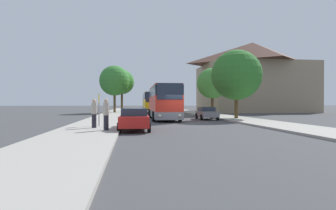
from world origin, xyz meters
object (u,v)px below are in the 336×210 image
pedestrian_waiting_far (94,113)px  tree_left_near (115,81)px  parked_car_left_curb (134,119)px  tree_right_mid (212,83)px  tree_left_far (122,82)px  tree_right_near (236,75)px  bus_front (163,102)px  parked_car_right_near (207,113)px  pedestrian_waiting_near (106,114)px  bus_middle (152,103)px  bus_stop_sign (99,106)px

pedestrian_waiting_far → tree_left_near: size_ratio=0.23×
parked_car_left_curb → tree_right_mid: (11.31, 19.22, 3.84)m
tree_left_far → tree_right_mid: bearing=-44.0°
tree_left_far → tree_right_near: tree_left_far is taller
bus_front → parked_car_right_near: bus_front is taller
tree_right_mid → pedestrian_waiting_near: bearing=-122.8°
pedestrian_waiting_far → bus_middle: bearing=6.8°
bus_front → parked_car_left_curb: bearing=-105.5°
tree_left_near → tree_right_mid: bearing=-34.3°
parked_car_left_curb → tree_right_mid: size_ratio=0.63×
parked_car_left_curb → tree_right_near: (11.04, 9.85, 4.04)m
bus_front → tree_left_far: 21.98m
bus_middle → tree_left_near: bearing=148.4°
bus_middle → bus_stop_sign: bus_middle is taller
parked_car_right_near → tree_right_near: 5.19m
bus_front → tree_right_mid: size_ratio=1.62×
tree_left_near → tree_right_near: 23.85m
pedestrian_waiting_near → pedestrian_waiting_far: 1.91m
pedestrian_waiting_far → tree_right_near: size_ratio=0.26×
parked_car_left_curb → tree_right_mid: tree_right_mid is taller
parked_car_left_curb → pedestrian_waiting_near: bearing=-148.2°
bus_front → bus_stop_sign: bearing=-122.2°
tree_left_near → tree_left_far: tree_left_near is taller
tree_left_near → tree_left_far: bearing=69.3°
parked_car_left_curb → tree_left_near: size_ratio=0.52×
tree_left_near → bus_stop_sign: bearing=-88.7°
pedestrian_waiting_near → pedestrian_waiting_far: pedestrian_waiting_far is taller
bus_stop_sign → tree_right_mid: size_ratio=0.35×
parked_car_left_curb → tree_right_near: 15.34m
parked_car_left_curb → bus_stop_sign: size_ratio=1.83×
parked_car_left_curb → tree_right_near: bearing=43.3°
bus_middle → tree_right_mid: (8.28, -5.91, 2.80)m
pedestrian_waiting_far → tree_left_near: (-0.45, 28.37, 4.52)m
pedestrian_waiting_far → tree_left_far: size_ratio=0.24×
pedestrian_waiting_far → tree_left_near: 28.73m
bus_middle → tree_left_near: size_ratio=1.45×
pedestrian_waiting_far → tree_left_near: tree_left_near is taller
bus_middle → tree_right_near: 17.51m
tree_left_far → pedestrian_waiting_far: bearing=-91.2°
parked_car_right_near → tree_left_far: 24.29m
parked_car_left_curb → pedestrian_waiting_far: pedestrian_waiting_far is taller
pedestrian_waiting_near → tree_left_near: size_ratio=0.23×
tree_right_near → bus_middle: bearing=117.7°
bus_middle → tree_right_near: (8.01, -15.28, 3.00)m
tree_left_far → tree_right_mid: tree_left_far is taller
bus_front → bus_stop_sign: 10.55m
pedestrian_waiting_near → tree_right_mid: size_ratio=0.28×
parked_car_right_near → pedestrian_waiting_near: bearing=52.6°
parked_car_left_curb → pedestrian_waiting_far: 2.75m
bus_middle → parked_car_right_near: (4.86, -14.73, -1.09)m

